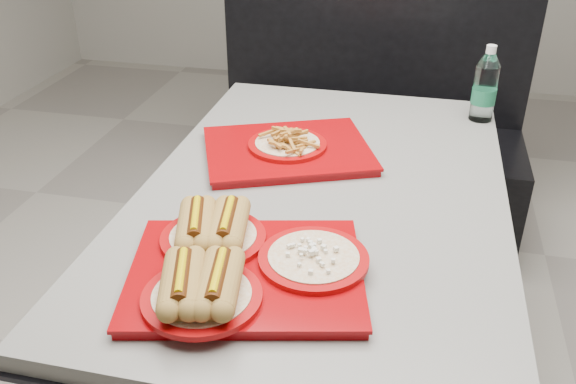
% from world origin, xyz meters
% --- Properties ---
extents(diner_table, '(0.92, 1.42, 0.75)m').
position_xyz_m(diner_table, '(0.00, 0.00, 0.58)').
color(diner_table, black).
rests_on(diner_table, ground).
extents(booth_bench, '(1.30, 0.57, 1.35)m').
position_xyz_m(booth_bench, '(0.00, 1.09, 0.40)').
color(booth_bench, black).
rests_on(booth_bench, ground).
extents(tray_near, '(0.52, 0.45, 0.10)m').
position_xyz_m(tray_near, '(-0.10, -0.41, 0.79)').
color(tray_near, '#8A0307').
rests_on(tray_near, diner_table).
extents(tray_far, '(0.55, 0.49, 0.09)m').
position_xyz_m(tray_far, '(-0.13, 0.16, 0.78)').
color(tray_far, '#8A0307').
rests_on(tray_far, diner_table).
extents(water_bottle, '(0.07, 0.07, 0.24)m').
position_xyz_m(water_bottle, '(0.40, 0.55, 0.85)').
color(water_bottle, silver).
rests_on(water_bottle, diner_table).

